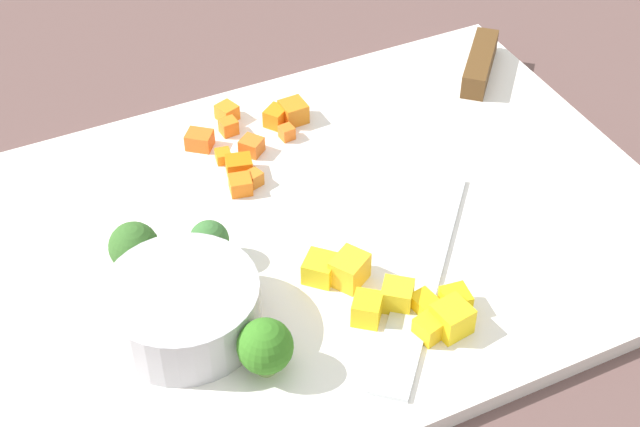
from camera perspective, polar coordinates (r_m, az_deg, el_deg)
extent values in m
plane|color=brown|center=(0.65, 0.00, -1.43)|extent=(4.00, 4.00, 0.00)
cube|color=white|center=(0.65, 0.00, -1.05)|extent=(0.47, 0.34, 0.01)
cylinder|color=#BAB7BD|center=(0.57, -8.10, -5.52)|extent=(0.09, 0.09, 0.03)
cube|color=silver|center=(0.61, 6.02, -3.62)|extent=(0.15, 0.16, 0.00)
cube|color=#57371A|center=(0.79, 9.44, 8.76)|extent=(0.06, 0.07, 0.02)
cube|color=orange|center=(0.67, -3.92, 2.09)|extent=(0.01, 0.01, 0.01)
cube|color=orange|center=(0.72, -5.43, 5.14)|extent=(0.01, 0.01, 0.01)
cube|color=orange|center=(0.71, -1.98, 4.81)|extent=(0.01, 0.01, 0.01)
cube|color=orange|center=(0.67, -4.72, 1.71)|extent=(0.02, 0.02, 0.01)
cube|color=orange|center=(0.70, -4.07, 4.00)|extent=(0.02, 0.02, 0.01)
cube|color=orange|center=(0.71, -7.14, 4.33)|extent=(0.02, 0.02, 0.01)
cube|color=orange|center=(0.69, -5.74, 3.40)|extent=(0.01, 0.01, 0.01)
cube|color=orange|center=(0.73, -5.52, 5.99)|extent=(0.02, 0.02, 0.01)
cube|color=orange|center=(0.73, -1.58, 6.04)|extent=(0.02, 0.02, 0.02)
cube|color=orange|center=(0.72, -2.62, 5.74)|extent=(0.02, 0.02, 0.01)
cube|color=orange|center=(0.68, -4.81, 2.82)|extent=(0.02, 0.02, 0.01)
cube|color=yellow|center=(0.59, 4.59, -4.87)|extent=(0.03, 0.03, 0.02)
cube|color=yellow|center=(0.60, -0.01, -3.27)|extent=(0.03, 0.03, 0.02)
cube|color=yellow|center=(0.58, 2.79, -5.67)|extent=(0.02, 0.02, 0.02)
cube|color=yellow|center=(0.59, 8.01, -5.12)|extent=(0.02, 0.02, 0.01)
cube|color=yellow|center=(0.60, 1.76, -3.34)|extent=(0.03, 0.03, 0.02)
cube|color=yellow|center=(0.57, 6.58, -6.69)|extent=(0.02, 0.02, 0.01)
cube|color=yellow|center=(0.58, 7.80, -6.19)|extent=(0.02, 0.02, 0.02)
cube|color=yellow|center=(0.59, 6.20, -5.39)|extent=(0.02, 0.02, 0.01)
cylinder|color=#93BB5B|center=(0.62, -10.79, -2.83)|extent=(0.01, 0.01, 0.01)
sphere|color=#356327|center=(0.61, -10.95, -1.94)|extent=(0.03, 0.03, 0.03)
cylinder|color=#95AD57|center=(0.62, -6.44, -2.47)|extent=(0.01, 0.01, 0.01)
sphere|color=#396C33|center=(0.61, -6.53, -1.64)|extent=(0.03, 0.03, 0.03)
cylinder|color=#8FAF5C|center=(0.56, -3.21, -8.83)|extent=(0.01, 0.01, 0.01)
sphere|color=#367820|center=(0.54, -3.27, -7.85)|extent=(0.03, 0.03, 0.03)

